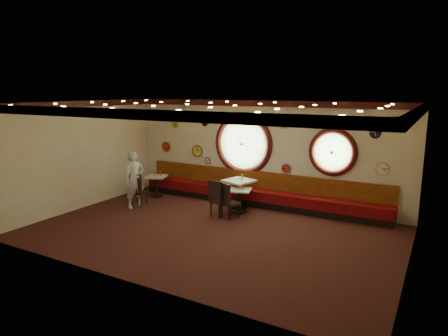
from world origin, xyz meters
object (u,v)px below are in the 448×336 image
table_a (156,184)px  condiment_c_bottle (243,186)px  condiment_c_salt (239,187)px  chair_b (217,196)px  condiment_a_bottle (161,173)px  chair_c (228,198)px  condiment_b_pepper (242,179)px  table_c (239,198)px  table_b (239,190)px  waiter (135,180)px  condiment_c_pepper (238,188)px  condiment_a_salt (154,174)px  chair_a (137,188)px  condiment_b_bottle (242,177)px  condiment_a_pepper (157,175)px  condiment_b_salt (239,178)px

table_a → condiment_c_bottle: 3.31m
condiment_c_salt → condiment_c_bottle: condiment_c_bottle is taller
chair_b → condiment_a_bottle: size_ratio=3.79×
chair_c → condiment_b_pepper: 1.13m
table_c → condiment_c_bottle: size_ratio=5.42×
chair_c → condiment_c_salt: chair_c is taller
table_b → chair_b: 1.12m
table_a → waiter: bearing=-80.3°
table_c → condiment_c_pepper: size_ratio=7.21×
table_c → condiment_a_salt: 3.38m
table_c → chair_a: size_ratio=1.26×
chair_a → condiment_b_bottle: chair_a is taller
condiment_c_pepper → waiter: waiter is taller
chair_b → condiment_c_pepper: (0.34, 0.59, 0.16)m
table_a → table_c: 3.23m
table_a → waiter: (0.22, -1.27, 0.42)m
chair_c → condiment_b_bottle: size_ratio=3.93×
chair_a → condiment_a_pepper: size_ratio=7.44×
condiment_a_bottle → condiment_c_bottle: condiment_a_bottle is taller
condiment_b_pepper → condiment_b_bottle: (-0.02, 0.08, 0.03)m
chair_b → waiter: (-2.66, -0.38, 0.26)m
chair_a → condiment_c_pepper: (3.00, 0.87, 0.17)m
condiment_a_salt → condiment_c_pepper: bearing=-6.2°
condiment_a_salt → condiment_c_bottle: bearing=-2.9°
chair_a → chair_b: (2.66, 0.29, 0.02)m
condiment_c_bottle → condiment_a_pepper: bearing=178.7°
chair_b → condiment_b_bottle: size_ratio=4.14×
condiment_b_bottle → condiment_c_salt: bearing=-74.9°
chair_c → condiment_a_salt: (-3.32, 0.92, 0.18)m
table_b → waiter: waiter is taller
condiment_b_salt → waiter: bearing=-150.1°
condiment_c_pepper → waiter: 3.15m
condiment_c_bottle → table_b: bearing=132.4°
table_a → chair_a: (0.22, -1.18, 0.14)m
condiment_c_salt → waiter: bearing=-159.2°
chair_c → condiment_a_pepper: 3.23m
condiment_a_pepper → condiment_a_salt: bearing=152.9°
table_b → condiment_c_pepper: (0.23, -0.52, 0.22)m
waiter → chair_b: bearing=-56.2°
condiment_b_pepper → condiment_a_salt: bearing=-177.3°
chair_c → condiment_a_pepper: chair_c is taller
table_c → condiment_b_salt: bearing=117.8°
condiment_c_salt → condiment_b_bottle: condiment_b_bottle is taller
table_c → condiment_c_bottle: bearing=59.8°
condiment_a_salt → condiment_c_pepper: 3.36m
condiment_a_salt → condiment_b_pepper: bearing=2.7°
chair_c → condiment_c_pepper: size_ratio=5.60×
chair_b → condiment_c_salt: (0.30, 0.74, 0.15)m
condiment_c_salt → condiment_b_pepper: bearing=105.4°
chair_c → condiment_b_pepper: bearing=120.7°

